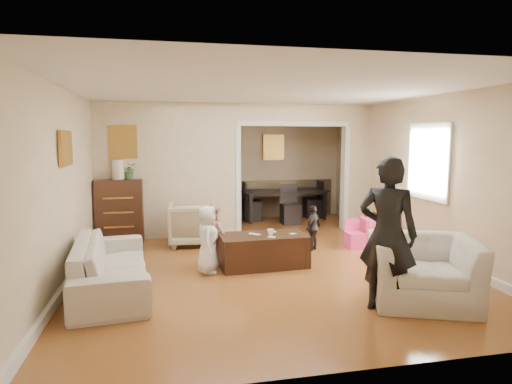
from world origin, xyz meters
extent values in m
plane|color=#A95E2B|center=(0.00, 0.00, 0.00)|extent=(7.00, 7.00, 0.00)
cube|color=beige|center=(-1.38, 1.80, 1.30)|extent=(2.75, 0.18, 2.60)
cube|color=beige|center=(2.48, 1.80, 1.30)|extent=(0.55, 0.18, 2.60)
cube|color=beige|center=(1.10, 1.80, 2.42)|extent=(2.22, 0.18, 0.35)
cube|color=white|center=(2.73, -0.40, 1.55)|extent=(0.03, 0.95, 1.10)
cube|color=brown|center=(-2.20, 1.70, 1.85)|extent=(0.45, 0.03, 0.55)
cube|color=brown|center=(-2.71, -0.60, 1.80)|extent=(0.03, 0.55, 0.40)
cube|color=brown|center=(1.10, 3.44, 1.70)|extent=(0.45, 0.03, 0.55)
imported|color=beige|center=(-2.15, -1.05, 0.33)|extent=(1.08, 2.30, 0.65)
imported|color=tan|center=(-1.00, 1.10, 0.38)|extent=(0.86, 0.89, 0.76)
imported|color=beige|center=(1.50, -2.23, 0.38)|extent=(1.47, 1.38, 0.77)
cube|color=#341A0F|center=(-2.30, 1.64, 0.58)|extent=(0.85, 0.48, 1.17)
cylinder|color=beige|center=(-2.30, 1.64, 1.35)|extent=(0.22, 0.22, 0.36)
imported|color=#39672D|center=(-2.10, 1.64, 1.32)|extent=(0.26, 0.23, 0.29)
cube|color=#341C10|center=(-0.03, -0.46, 0.24)|extent=(1.33, 0.71, 0.49)
imported|color=white|center=(0.07, -0.51, 0.53)|extent=(0.10, 0.10, 0.09)
cube|color=#D93972|center=(2.24, 0.36, 0.25)|extent=(0.60, 0.60, 0.51)
cube|color=yellow|center=(2.36, 0.46, 0.66)|extent=(0.21, 0.10, 0.30)
cylinder|color=#23B2B2|center=(2.14, 0.31, 0.55)|extent=(0.08, 0.08, 0.08)
cube|color=red|center=(2.12, 0.48, 0.53)|extent=(0.09, 0.07, 0.05)
imported|color=silver|center=(2.29, 0.24, 0.53)|extent=(0.24, 0.24, 0.05)
imported|color=black|center=(1.28, 3.18, 0.35)|extent=(2.05, 1.22, 0.70)
imported|color=black|center=(0.96, -2.37, 0.87)|extent=(0.76, 0.72, 1.74)
imported|color=white|center=(-0.88, -0.61, 0.49)|extent=(0.37, 0.51, 0.97)
imported|color=pink|center=(-0.73, -0.16, 0.46)|extent=(0.49, 0.55, 0.92)
imported|color=black|center=(1.02, 0.29, 0.39)|extent=(0.47, 0.45, 0.78)
cube|color=white|center=(0.43, -0.49, 0.49)|extent=(0.12, 0.11, 0.00)
cube|color=white|center=(-0.12, -0.42, 0.49)|extent=(0.13, 0.13, 0.00)
cube|color=white|center=(0.06, -0.63, 0.49)|extent=(0.14, 0.13, 0.00)
cube|color=white|center=(0.18, -0.30, 0.49)|extent=(0.09, 0.10, 0.00)
cube|color=white|center=(-0.19, -0.35, 0.49)|extent=(0.10, 0.11, 0.00)
camera|label=1|loc=(-1.43, -6.65, 1.94)|focal=30.26mm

